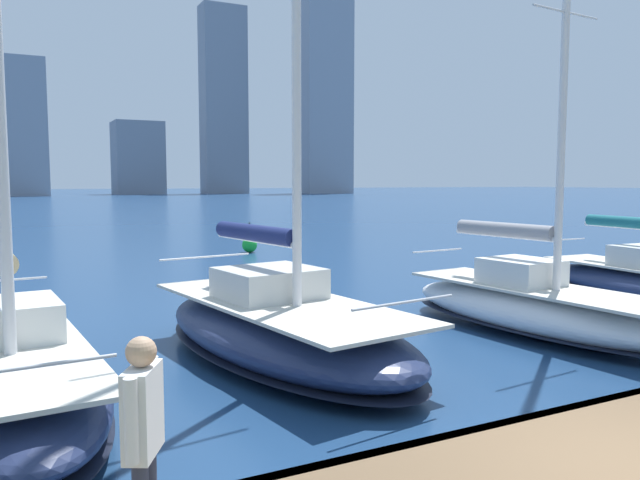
# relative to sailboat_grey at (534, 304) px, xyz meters

# --- Properties ---
(dock_pier) EXTENTS (28.00, 2.80, 0.60)m
(dock_pier) POSITION_rel_sailboat_grey_xyz_m (5.01, 5.93, -0.09)
(dock_pier) COLOR brown
(dock_pier) RESTS_ON ground
(city_skyline) EXTENTS (168.84, 20.73, 54.23)m
(city_skyline) POSITION_rel_sailboat_grey_xyz_m (-16.65, -151.27, 20.06)
(city_skyline) COLOR #8791A1
(city_skyline) RESTS_ON ground
(sailboat_grey) EXTENTS (2.85, 7.05, 10.41)m
(sailboat_grey) POSITION_rel_sailboat_grey_xyz_m (0.00, 0.00, 0.00)
(sailboat_grey) COLOR white
(sailboat_grey) RESTS_ON ground
(sailboat_navy) EXTENTS (3.84, 7.42, 12.74)m
(sailboat_navy) POSITION_rel_sailboat_grey_xyz_m (5.76, -0.52, 0.04)
(sailboat_navy) COLOR navy
(sailboat_navy) RESTS_ON ground
(sailboat_tan) EXTENTS (2.89, 6.83, 12.41)m
(sailboat_tan) POSITION_rel_sailboat_grey_xyz_m (10.20, 0.18, 0.02)
(sailboat_tan) COLOR navy
(sailboat_tan) RESTS_ON ground
(person_white_shirt) EXTENTS (0.36, 0.53, 1.60)m
(person_white_shirt) POSITION_rel_sailboat_grey_xyz_m (9.38, 5.43, 0.93)
(person_white_shirt) COLOR #2D3347
(person_white_shirt) RESTS_ON dock_pier
(channel_buoy) EXTENTS (0.70, 0.70, 1.40)m
(channel_buoy) POSITION_rel_sailboat_grey_xyz_m (0.04, -17.27, -0.28)
(channel_buoy) COLOR green
(channel_buoy) RESTS_ON ground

